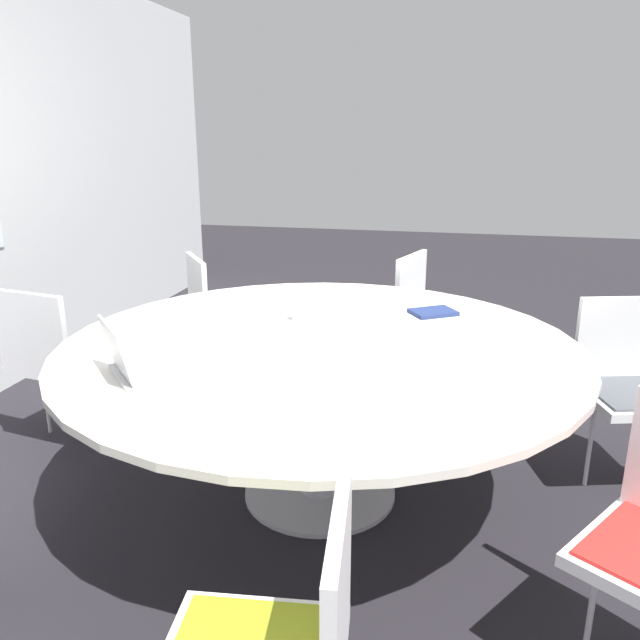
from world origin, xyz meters
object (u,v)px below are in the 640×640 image
(spiral_notebook, at_px, (433,312))
(coffee_cup, at_px, (300,312))
(chair_3, at_px, (630,377))
(laptop, at_px, (137,363))
(chair_4, at_px, (429,311))
(chair_6, at_px, (55,353))
(chair_5, at_px, (218,310))

(spiral_notebook, distance_m, coffee_cup, 0.66)
(chair_3, bearing_deg, laptop, 11.12)
(chair_4, xyz_separation_m, laptop, (-1.90, 0.96, 0.27))
(chair_4, distance_m, spiral_notebook, 0.87)
(spiral_notebook, bearing_deg, laptop, 136.35)
(spiral_notebook, bearing_deg, chair_6, 101.29)
(coffee_cup, bearing_deg, laptop, 153.81)
(spiral_notebook, bearing_deg, chair_3, -95.47)
(chair_5, relative_size, laptop, 2.23)
(laptop, distance_m, coffee_cup, 0.91)
(chair_4, height_order, chair_6, same)
(chair_4, bearing_deg, coffee_cup, -8.67)
(chair_5, distance_m, chair_6, 1.07)
(chair_3, height_order, coffee_cup, chair_3)
(chair_5, relative_size, coffee_cup, 10.42)
(coffee_cup, bearing_deg, chair_6, 95.75)
(chair_4, distance_m, laptop, 2.15)
(chair_6, bearing_deg, coffee_cup, 15.25)
(laptop, bearing_deg, chair_4, -69.55)
(chair_5, xyz_separation_m, chair_6, (-0.94, 0.51, 0.00))
(chair_6, height_order, laptop, laptop)
(laptop, bearing_deg, chair_3, -105.71)
(chair_3, distance_m, chair_6, 2.79)
(chair_3, distance_m, chair_5, 2.35)
(chair_5, height_order, laptop, laptop)
(chair_4, height_order, chair_5, same)
(chair_4, relative_size, coffee_cup, 10.42)
(chair_6, bearing_deg, chair_5, 70.76)
(chair_3, relative_size, laptop, 2.23)
(chair_3, height_order, chair_6, same)
(chair_5, distance_m, spiral_notebook, 1.49)
(laptop, distance_m, spiral_notebook, 1.47)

